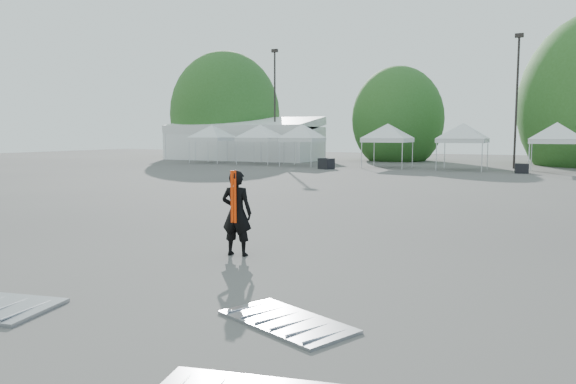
% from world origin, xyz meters
% --- Properties ---
extents(ground, '(120.00, 120.00, 0.00)m').
position_xyz_m(ground, '(0.00, 0.00, 0.00)').
color(ground, '#474442').
rests_on(ground, ground).
extents(marquee, '(15.00, 6.25, 4.23)m').
position_xyz_m(marquee, '(-22.00, 35.00, 1.97)').
color(marquee, silver).
rests_on(marquee, ground).
extents(light_pole_west, '(0.60, 0.25, 10.30)m').
position_xyz_m(light_pole_west, '(-18.00, 34.00, 5.77)').
color(light_pole_west, black).
rests_on(light_pole_west, ground).
extents(light_pole_east, '(0.60, 0.25, 9.80)m').
position_xyz_m(light_pole_east, '(3.00, 32.00, 5.52)').
color(light_pole_east, black).
rests_on(light_pole_east, ground).
extents(tree_far_w, '(4.80, 4.80, 7.30)m').
position_xyz_m(tree_far_w, '(-26.00, 38.00, 4.54)').
color(tree_far_w, '#382314').
rests_on(tree_far_w, ground).
extents(tree_mid_w, '(4.16, 4.16, 6.33)m').
position_xyz_m(tree_mid_w, '(-8.00, 40.00, 3.93)').
color(tree_mid_w, '#382314').
rests_on(tree_mid_w, ground).
extents(tent_a, '(4.37, 4.37, 3.88)m').
position_xyz_m(tent_a, '(-21.57, 28.90, 3.06)').
color(tent_a, silver).
rests_on(tent_a, ground).
extents(tent_b, '(4.46, 4.46, 3.88)m').
position_xyz_m(tent_b, '(-16.76, 28.97, 3.06)').
color(tent_b, silver).
rests_on(tent_b, ground).
extents(tent_c, '(4.12, 4.12, 3.88)m').
position_xyz_m(tent_c, '(-12.47, 28.10, 3.06)').
color(tent_c, silver).
rests_on(tent_c, ground).
extents(tent_d, '(4.61, 4.61, 3.88)m').
position_xyz_m(tent_d, '(-5.69, 28.77, 3.06)').
color(tent_d, silver).
rests_on(tent_d, ground).
extents(tent_e, '(4.60, 4.60, 3.88)m').
position_xyz_m(tent_e, '(-0.20, 28.72, 3.06)').
color(tent_e, silver).
rests_on(tent_e, ground).
extents(tent_f, '(4.64, 4.64, 3.88)m').
position_xyz_m(tent_f, '(5.81, 28.38, 3.06)').
color(tent_f, silver).
rests_on(tent_f, ground).
extents(man, '(0.73, 0.53, 1.84)m').
position_xyz_m(man, '(0.05, -2.51, 0.92)').
color(man, black).
rests_on(man, ground).
extents(barrier_mid, '(2.16, 1.63, 0.06)m').
position_xyz_m(barrier_mid, '(2.92, -5.91, 0.03)').
color(barrier_mid, '#96999D').
rests_on(barrier_mid, ground).
extents(crate_west, '(1.25, 1.14, 0.79)m').
position_xyz_m(crate_west, '(-9.26, 25.30, 0.39)').
color(crate_west, black).
rests_on(crate_west, ground).
extents(crate_mid, '(0.90, 0.74, 0.64)m').
position_xyz_m(crate_mid, '(3.85, 26.85, 0.32)').
color(crate_mid, black).
rests_on(crate_mid, ground).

